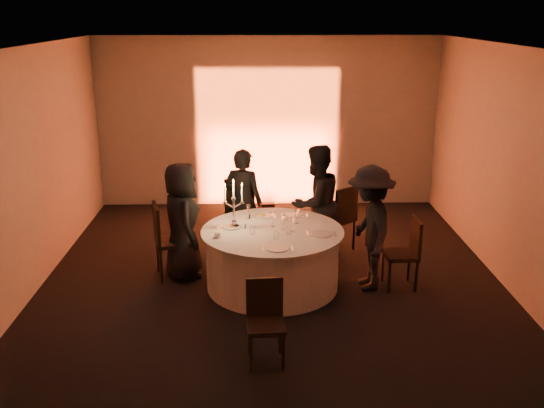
{
  "coord_description": "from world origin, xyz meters",
  "views": [
    {
      "loc": [
        -0.18,
        -7.14,
        3.41
      ],
      "look_at": [
        0.0,
        0.2,
        1.05
      ],
      "focal_mm": 40.0,
      "sensor_mm": 36.0,
      "label": 1
    }
  ],
  "objects_px": {
    "chair_left": "(166,236)",
    "candelabra": "(234,211)",
    "chair_right": "(407,249)",
    "coffee_cup": "(217,235)",
    "chair_back_right": "(341,215)",
    "guest_right": "(370,228)",
    "chair_front": "(265,316)",
    "guest_left": "(182,221)",
    "banquet_table": "(272,258)",
    "chair_back_left": "(242,207)",
    "guest_back_right": "(316,203)",
    "guest_back_left": "(243,202)"
  },
  "relations": [
    {
      "from": "chair_left",
      "to": "guest_right",
      "type": "relative_size",
      "value": 0.63
    },
    {
      "from": "candelabra",
      "to": "guest_back_left",
      "type": "bearing_deg",
      "value": 84.91
    },
    {
      "from": "chair_left",
      "to": "candelabra",
      "type": "bearing_deg",
      "value": -119.56
    },
    {
      "from": "chair_front",
      "to": "chair_right",
      "type": "bearing_deg",
      "value": 38.76
    },
    {
      "from": "guest_back_left",
      "to": "guest_right",
      "type": "distance_m",
      "value": 2.02
    },
    {
      "from": "chair_right",
      "to": "guest_right",
      "type": "distance_m",
      "value": 0.57
    },
    {
      "from": "chair_back_right",
      "to": "chair_front",
      "type": "relative_size",
      "value": 1.16
    },
    {
      "from": "chair_front",
      "to": "candelabra",
      "type": "relative_size",
      "value": 1.35
    },
    {
      "from": "chair_back_right",
      "to": "guest_back_right",
      "type": "bearing_deg",
      "value": -2.02
    },
    {
      "from": "guest_left",
      "to": "guest_right",
      "type": "relative_size",
      "value": 0.97
    },
    {
      "from": "guest_right",
      "to": "candelabra",
      "type": "xyz_separation_m",
      "value": [
        -1.7,
        0.17,
        0.19
      ]
    },
    {
      "from": "chair_back_right",
      "to": "chair_right",
      "type": "relative_size",
      "value": 1.09
    },
    {
      "from": "banquet_table",
      "to": "chair_left",
      "type": "bearing_deg",
      "value": 165.97
    },
    {
      "from": "candelabra",
      "to": "guest_right",
      "type": "bearing_deg",
      "value": -5.73
    },
    {
      "from": "banquet_table",
      "to": "guest_back_left",
      "type": "xyz_separation_m",
      "value": [
        -0.39,
        1.17,
        0.39
      ]
    },
    {
      "from": "banquet_table",
      "to": "guest_back_right",
      "type": "distance_m",
      "value": 1.19
    },
    {
      "from": "coffee_cup",
      "to": "chair_front",
      "type": "bearing_deg",
      "value": -69.16
    },
    {
      "from": "chair_back_right",
      "to": "coffee_cup",
      "type": "distance_m",
      "value": 2.23
    },
    {
      "from": "chair_back_right",
      "to": "guest_right",
      "type": "distance_m",
      "value": 1.28
    },
    {
      "from": "chair_back_right",
      "to": "guest_back_left",
      "type": "height_order",
      "value": "guest_back_left"
    },
    {
      "from": "chair_front",
      "to": "guest_left",
      "type": "relative_size",
      "value": 0.55
    },
    {
      "from": "banquet_table",
      "to": "guest_back_left",
      "type": "height_order",
      "value": "guest_back_left"
    },
    {
      "from": "guest_right",
      "to": "coffee_cup",
      "type": "relative_size",
      "value": 14.58
    },
    {
      "from": "guest_back_right",
      "to": "coffee_cup",
      "type": "height_order",
      "value": "guest_back_right"
    },
    {
      "from": "banquet_table",
      "to": "guest_right",
      "type": "height_order",
      "value": "guest_right"
    },
    {
      "from": "chair_back_left",
      "to": "guest_left",
      "type": "distance_m",
      "value": 1.37
    },
    {
      "from": "guest_back_right",
      "to": "coffee_cup",
      "type": "relative_size",
      "value": 15.08
    },
    {
      "from": "guest_left",
      "to": "guest_back_left",
      "type": "distance_m",
      "value": 1.12
    },
    {
      "from": "banquet_table",
      "to": "coffee_cup",
      "type": "bearing_deg",
      "value": -161.09
    },
    {
      "from": "chair_front",
      "to": "coffee_cup",
      "type": "height_order",
      "value": "chair_front"
    },
    {
      "from": "chair_right",
      "to": "chair_front",
      "type": "xyz_separation_m",
      "value": [
        -1.82,
        -1.66,
        -0.03
      ]
    },
    {
      "from": "chair_front",
      "to": "coffee_cup",
      "type": "relative_size",
      "value": 7.78
    },
    {
      "from": "chair_right",
      "to": "coffee_cup",
      "type": "relative_size",
      "value": 8.31
    },
    {
      "from": "chair_front",
      "to": "guest_back_left",
      "type": "height_order",
      "value": "guest_back_left"
    },
    {
      "from": "chair_left",
      "to": "chair_back_left",
      "type": "distance_m",
      "value": 1.5
    },
    {
      "from": "guest_left",
      "to": "guest_back_right",
      "type": "distance_m",
      "value": 1.89
    },
    {
      "from": "chair_left",
      "to": "coffee_cup",
      "type": "xyz_separation_m",
      "value": [
        0.72,
        -0.58,
        0.23
      ]
    },
    {
      "from": "guest_back_left",
      "to": "chair_right",
      "type": "bearing_deg",
      "value": 168.45
    },
    {
      "from": "chair_back_left",
      "to": "guest_left",
      "type": "bearing_deg",
      "value": 70.35
    },
    {
      "from": "banquet_table",
      "to": "chair_back_left",
      "type": "height_order",
      "value": "chair_back_left"
    },
    {
      "from": "chair_right",
      "to": "candelabra",
      "type": "height_order",
      "value": "candelabra"
    },
    {
      "from": "chair_back_right",
      "to": "guest_back_left",
      "type": "bearing_deg",
      "value": -36.86
    },
    {
      "from": "chair_left",
      "to": "chair_back_right",
      "type": "bearing_deg",
      "value": -86.55
    },
    {
      "from": "chair_back_left",
      "to": "candelabra",
      "type": "distance_m",
      "value": 1.42
    },
    {
      "from": "chair_left",
      "to": "chair_right",
      "type": "height_order",
      "value": "chair_left"
    },
    {
      "from": "banquet_table",
      "to": "chair_left",
      "type": "distance_m",
      "value": 1.45
    },
    {
      "from": "banquet_table",
      "to": "guest_left",
      "type": "xyz_separation_m",
      "value": [
        -1.17,
        0.36,
        0.39
      ]
    },
    {
      "from": "chair_back_right",
      "to": "guest_left",
      "type": "distance_m",
      "value": 2.36
    },
    {
      "from": "chair_right",
      "to": "banquet_table",
      "type": "bearing_deg",
      "value": -93.34
    },
    {
      "from": "chair_right",
      "to": "coffee_cup",
      "type": "bearing_deg",
      "value": -87.33
    }
  ]
}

